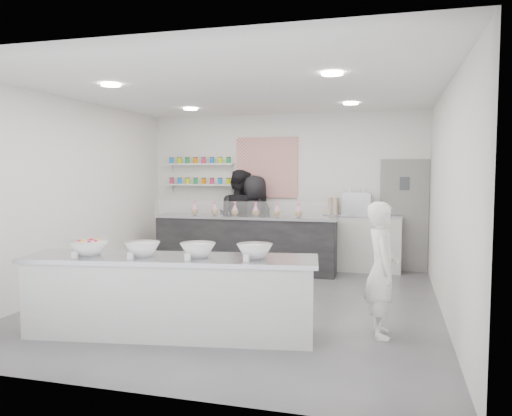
{
  "coord_description": "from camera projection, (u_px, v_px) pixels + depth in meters",
  "views": [
    {
      "loc": [
        2.07,
        -6.71,
        1.91
      ],
      "look_at": [
        0.13,
        0.4,
        1.34
      ],
      "focal_mm": 35.0,
      "sensor_mm": 36.0,
      "label": 1
    }
  ],
  "objects": [
    {
      "name": "right_wall",
      "position": [
        447.0,
        202.0,
        6.31
      ],
      "size": [
        0.0,
        6.0,
        6.0
      ],
      "primitive_type": "plane",
      "rotation": [
        1.57,
        0.0,
        -1.57
      ],
      "color": "white",
      "rests_on": "floor"
    },
    {
      "name": "cup_stacks",
      "position": [
        333.0,
        206.0,
        9.47
      ],
      "size": [
        0.24,
        0.24,
        0.31
      ],
      "primitive_type": null,
      "color": "#CCA789",
      "rests_on": "espresso_ledge"
    },
    {
      "name": "ceiling",
      "position": [
        239.0,
        91.0,
        6.92
      ],
      "size": [
        6.0,
        6.0,
        0.0
      ],
      "primitive_type": "plane",
      "rotation": [
        3.14,
        0.0,
        0.0
      ],
      "color": "white",
      "rests_on": "floor"
    },
    {
      "name": "floor",
      "position": [
        240.0,
        303.0,
        7.15
      ],
      "size": [
        6.0,
        6.0,
        0.0
      ],
      "primitive_type": "plane",
      "color": "#515156",
      "rests_on": "ground"
    },
    {
      "name": "back_door",
      "position": [
        404.0,
        216.0,
        9.32
      ],
      "size": [
        0.88,
        0.04,
        2.1
      ],
      "primitive_type": "cube",
      "color": "gray",
      "rests_on": "floor"
    },
    {
      "name": "woman_prep",
      "position": [
        382.0,
        270.0,
        5.67
      ],
      "size": [
        0.45,
        0.61,
        1.55
      ],
      "primitive_type": "imported",
      "rotation": [
        0.0,
        0.0,
        1.72
      ],
      "color": "white",
      "rests_on": "floor"
    },
    {
      "name": "cookie_bags",
      "position": [
        245.0,
        209.0,
        9.25
      ],
      "size": [
        2.14,
        0.17,
        0.25
      ],
      "primitive_type": null,
      "rotation": [
        0.0,
        0.0,
        0.02
      ],
      "color": "pink",
      "rests_on": "back_bar"
    },
    {
      "name": "jar_shelf_lower",
      "position": [
        200.0,
        185.0,
        10.27
      ],
      "size": [
        1.45,
        0.22,
        0.04
      ],
      "primitive_type": "cube",
      "color": "silver",
      "rests_on": "back_wall"
    },
    {
      "name": "espresso_machine",
      "position": [
        357.0,
        204.0,
        9.35
      ],
      "size": [
        0.53,
        0.36,
        0.4
      ],
      "primitive_type": "cube",
      "color": "#93969E",
      "rests_on": "espresso_ledge"
    },
    {
      "name": "label_cards",
      "position": [
        142.0,
        261.0,
        5.22
      ],
      "size": [
        2.01,
        0.04,
        0.07
      ],
      "primitive_type": null,
      "color": "white",
      "rests_on": "prep_counter"
    },
    {
      "name": "preserve_jars",
      "position": [
        200.0,
        171.0,
        10.23
      ],
      "size": [
        1.45,
        0.1,
        0.56
      ],
      "primitive_type": null,
      "color": "#CF2D5D",
      "rests_on": "jar_shelf_lower"
    },
    {
      "name": "espresso_ledge",
      "position": [
        362.0,
        243.0,
        9.37
      ],
      "size": [
        1.44,
        0.46,
        1.07
      ],
      "primitive_type": "cube",
      "color": "silver",
      "rests_on": "floor"
    },
    {
      "name": "sneeze_guard",
      "position": [
        241.0,
        209.0,
        8.96
      ],
      "size": [
        3.35,
        0.07,
        0.29
      ],
      "primitive_type": "cube",
      "rotation": [
        0.0,
        0.0,
        0.02
      ],
      "color": "white",
      "rests_on": "back_bar"
    },
    {
      "name": "back_wall",
      "position": [
        284.0,
        190.0,
        9.92
      ],
      "size": [
        5.5,
        0.0,
        5.5
      ],
      "primitive_type": "plane",
      "rotation": [
        1.57,
        0.0,
        0.0
      ],
      "color": "white",
      "rests_on": "floor"
    },
    {
      "name": "back_bar",
      "position": [
        245.0,
        244.0,
        9.3
      ],
      "size": [
        3.41,
        0.68,
        1.05
      ],
      "primitive_type": "cube",
      "rotation": [
        0.0,
        0.0,
        0.02
      ],
      "color": "black",
      "rests_on": "floor"
    },
    {
      "name": "left_wall",
      "position": [
        71.0,
        196.0,
        7.76
      ],
      "size": [
        0.0,
        6.0,
        6.0
      ],
      "primitive_type": "plane",
      "rotation": [
        1.57,
        0.0,
        1.57
      ],
      "color": "white",
      "rests_on": "floor"
    },
    {
      "name": "pattern_panel",
      "position": [
        267.0,
        168.0,
        9.95
      ],
      "size": [
        1.25,
        0.03,
        1.2
      ],
      "primitive_type": "cube",
      "color": "#C4403E",
      "rests_on": "back_wall"
    },
    {
      "name": "jar_shelf_upper",
      "position": [
        200.0,
        164.0,
        10.24
      ],
      "size": [
        1.45,
        0.22,
        0.04
      ],
      "primitive_type": "cube",
      "color": "silver",
      "rests_on": "back_wall"
    },
    {
      "name": "prep_counter",
      "position": [
        171.0,
        296.0,
        5.74
      ],
      "size": [
        3.44,
        1.27,
        0.92
      ],
      "primitive_type": "cube",
      "rotation": [
        0.0,
        0.0,
        0.15
      ],
      "color": "silver",
      "rests_on": "floor"
    },
    {
      "name": "downlight_1",
      "position": [
        332.0,
        74.0,
        5.59
      ],
      "size": [
        0.24,
        0.24,
        0.02
      ],
      "primitive_type": "cylinder",
      "color": "white",
      "rests_on": "ceiling"
    },
    {
      "name": "downlight_3",
      "position": [
        351.0,
        104.0,
        8.09
      ],
      "size": [
        0.24,
        0.24,
        0.02
      ],
      "primitive_type": "cylinder",
      "color": "white",
      "rests_on": "ceiling"
    },
    {
      "name": "downlight_0",
      "position": [
        111.0,
        85.0,
        6.33
      ],
      "size": [
        0.24,
        0.24,
        0.02
      ],
      "primitive_type": "cylinder",
      "color": "white",
      "rests_on": "ceiling"
    },
    {
      "name": "downlight_2",
      "position": [
        191.0,
        109.0,
        8.83
      ],
      "size": [
        0.24,
        0.24,
        0.02
      ],
      "primitive_type": "cylinder",
      "color": "white",
      "rests_on": "ceiling"
    },
    {
      "name": "staff_left",
      "position": [
        239.0,
        218.0,
        9.79
      ],
      "size": [
        1.07,
        0.91,
        1.9
      ],
      "primitive_type": "imported",
      "rotation": [
        0.0,
        0.0,
        2.91
      ],
      "color": "black",
      "rests_on": "floor"
    },
    {
      "name": "prep_bowls",
      "position": [
        170.0,
        249.0,
        5.69
      ],
      "size": [
        2.4,
        0.86,
        0.16
      ],
      "primitive_type": null,
      "rotation": [
        0.0,
        0.0,
        0.15
      ],
      "color": "white",
      "rests_on": "prep_counter"
    },
    {
      "name": "staff_right",
      "position": [
        254.0,
        221.0,
        9.71
      ],
      "size": [
        1.02,
        0.84,
        1.8
      ],
      "primitive_type": "imported",
      "rotation": [
        0.0,
        0.0,
        2.79
      ],
      "color": "black",
      "rests_on": "floor"
    }
  ]
}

